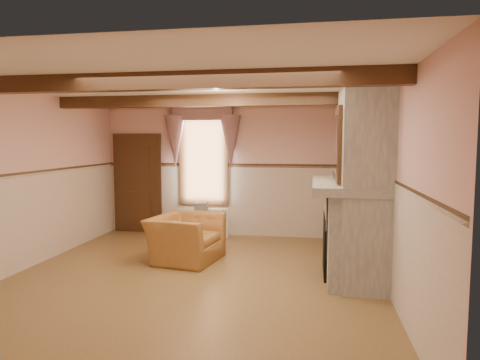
% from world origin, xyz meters
% --- Properties ---
extents(floor, '(5.50, 6.00, 0.01)m').
position_xyz_m(floor, '(0.00, 0.00, 0.00)').
color(floor, brown).
rests_on(floor, ground).
extents(ceiling, '(5.50, 6.00, 0.01)m').
position_xyz_m(ceiling, '(0.00, 0.00, 2.80)').
color(ceiling, silver).
rests_on(ceiling, wall_back).
extents(wall_back, '(5.50, 0.02, 2.80)m').
position_xyz_m(wall_back, '(0.00, 3.00, 1.40)').
color(wall_back, '#D89F95').
rests_on(wall_back, floor).
extents(wall_front, '(5.50, 0.02, 2.80)m').
position_xyz_m(wall_front, '(0.00, -3.00, 1.40)').
color(wall_front, '#D89F95').
rests_on(wall_front, floor).
extents(wall_left, '(0.02, 6.00, 2.80)m').
position_xyz_m(wall_left, '(-2.75, 0.00, 1.40)').
color(wall_left, '#D89F95').
rests_on(wall_left, floor).
extents(wall_right, '(0.02, 6.00, 2.80)m').
position_xyz_m(wall_right, '(2.75, 0.00, 1.40)').
color(wall_right, '#D89F95').
rests_on(wall_right, floor).
extents(wainscot, '(5.50, 6.00, 1.50)m').
position_xyz_m(wainscot, '(0.00, 0.00, 0.75)').
color(wainscot, beige).
rests_on(wainscot, floor).
extents(chair_rail, '(5.50, 6.00, 0.08)m').
position_xyz_m(chair_rail, '(0.00, 0.00, 1.50)').
color(chair_rail, black).
rests_on(chair_rail, wainscot).
extents(firebox, '(0.20, 0.95, 0.90)m').
position_xyz_m(firebox, '(2.00, 0.60, 0.45)').
color(firebox, black).
rests_on(firebox, floor).
extents(armchair, '(1.21, 1.33, 0.76)m').
position_xyz_m(armchair, '(-0.38, 0.91, 0.38)').
color(armchair, '#9E662D').
rests_on(armchair, floor).
extents(side_table, '(0.66, 0.66, 0.55)m').
position_xyz_m(side_table, '(-0.53, 2.61, 0.28)').
color(side_table, brown).
rests_on(side_table, floor).
extents(book_stack, '(0.31, 0.36, 0.20)m').
position_xyz_m(book_stack, '(-0.56, 2.59, 0.65)').
color(book_stack, '#B7AD8C').
rests_on(book_stack, side_table).
extents(radiator, '(0.72, 0.31, 0.60)m').
position_xyz_m(radiator, '(-0.38, 2.70, 0.30)').
color(radiator, white).
rests_on(radiator, floor).
extents(bowl, '(0.31, 0.31, 0.08)m').
position_xyz_m(bowl, '(2.24, 0.82, 1.46)').
color(bowl, brown).
rests_on(bowl, mantel).
extents(mantel_clock, '(0.14, 0.24, 0.20)m').
position_xyz_m(mantel_clock, '(2.24, 1.40, 1.52)').
color(mantel_clock, black).
rests_on(mantel_clock, mantel).
extents(oil_lamp, '(0.11, 0.11, 0.28)m').
position_xyz_m(oil_lamp, '(2.24, 1.09, 1.56)').
color(oil_lamp, gold).
rests_on(oil_lamp, mantel).
extents(candle_red, '(0.06, 0.06, 0.16)m').
position_xyz_m(candle_red, '(2.24, -0.09, 1.50)').
color(candle_red, '#A92114').
rests_on(candle_red, mantel).
extents(jar_yellow, '(0.06, 0.06, 0.12)m').
position_xyz_m(jar_yellow, '(2.24, 0.36, 1.48)').
color(jar_yellow, gold).
rests_on(jar_yellow, mantel).
extents(fireplace, '(0.85, 2.00, 2.80)m').
position_xyz_m(fireplace, '(2.42, 0.60, 1.40)').
color(fireplace, gray).
rests_on(fireplace, floor).
extents(mantel, '(1.05, 2.05, 0.12)m').
position_xyz_m(mantel, '(2.24, 0.60, 1.36)').
color(mantel, gray).
rests_on(mantel, fireplace).
extents(overmantel_mirror, '(0.06, 1.44, 1.04)m').
position_xyz_m(overmantel_mirror, '(2.06, 0.60, 1.97)').
color(overmantel_mirror, silver).
rests_on(overmantel_mirror, fireplace).
extents(door, '(1.10, 0.10, 2.10)m').
position_xyz_m(door, '(-2.10, 2.94, 1.05)').
color(door, black).
rests_on(door, floor).
extents(window, '(1.06, 0.08, 2.02)m').
position_xyz_m(window, '(-0.60, 2.97, 1.65)').
color(window, white).
rests_on(window, wall_back).
extents(window_drapes, '(1.30, 0.14, 1.40)m').
position_xyz_m(window_drapes, '(-0.60, 2.88, 2.25)').
color(window_drapes, gray).
rests_on(window_drapes, wall_back).
extents(ceiling_beam_front, '(5.50, 0.18, 0.20)m').
position_xyz_m(ceiling_beam_front, '(0.00, -1.20, 2.70)').
color(ceiling_beam_front, black).
rests_on(ceiling_beam_front, ceiling).
extents(ceiling_beam_back, '(5.50, 0.18, 0.20)m').
position_xyz_m(ceiling_beam_back, '(0.00, 1.20, 2.70)').
color(ceiling_beam_back, black).
rests_on(ceiling_beam_back, ceiling).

